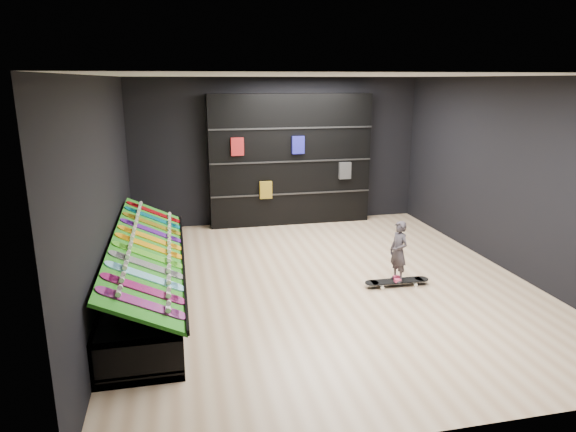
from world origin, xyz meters
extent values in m
cube|color=tan|center=(0.00, 0.00, 0.00)|extent=(6.00, 7.00, 0.01)
cube|color=white|center=(0.00, 0.00, 3.00)|extent=(6.00, 7.00, 0.01)
cube|color=black|center=(0.00, 3.50, 1.50)|extent=(6.00, 0.02, 3.00)
cube|color=black|center=(0.00, -3.50, 1.50)|extent=(6.00, 0.02, 3.00)
cube|color=black|center=(-3.00, 0.00, 1.50)|extent=(0.02, 7.00, 3.00)
cube|color=black|center=(3.00, 0.00, 1.50)|extent=(0.02, 7.00, 3.00)
cube|color=#196A10|center=(-2.50, 0.00, 0.71)|extent=(0.92, 4.50, 0.46)
cube|color=black|center=(0.24, 3.32, 1.34)|extent=(3.35, 0.39, 2.68)
imported|color=black|center=(1.01, -0.40, 0.36)|extent=(0.19, 0.23, 0.54)
camera|label=1|loc=(-2.07, -6.94, 2.95)|focal=32.00mm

